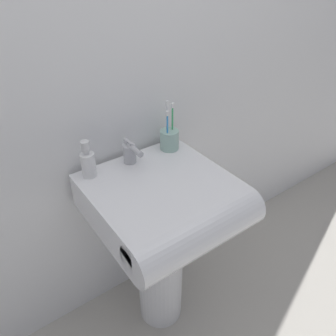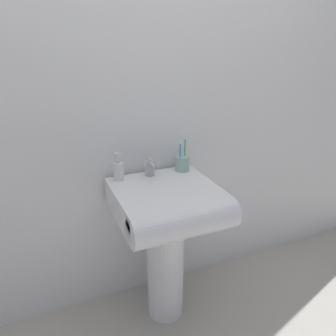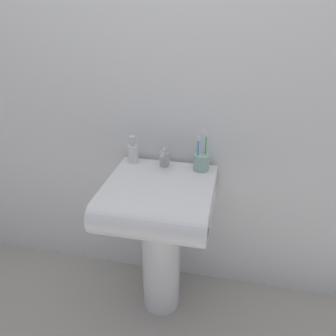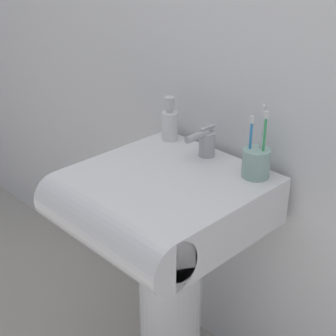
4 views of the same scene
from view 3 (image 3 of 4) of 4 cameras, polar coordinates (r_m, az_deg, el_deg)
name	(u,v)px [view 3 (image 3 of 4)]	position (r m, az deg, el deg)	size (l,w,h in m)	color
ground_plane	(162,301)	(2.03, -1.13, -22.19)	(6.00, 6.00, 0.00)	#ADA89E
wall_back	(172,80)	(1.63, 0.73, 15.09)	(5.00, 0.05, 2.40)	white
sink_pedestal	(161,258)	(1.80, -1.22, -15.47)	(0.20, 0.20, 0.64)	white
sink_basin	(158,201)	(1.52, -1.84, -5.80)	(0.50, 0.53, 0.14)	white
faucet	(164,158)	(1.65, -0.68, 1.75)	(0.05, 0.12, 0.09)	#B7B7BC
toothbrush_cup	(201,161)	(1.63, 5.82, 1.15)	(0.08, 0.08, 0.21)	#99BFB2
soap_bottle	(133,152)	(1.70, -6.12, 2.79)	(0.05, 0.05, 0.14)	white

